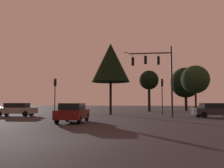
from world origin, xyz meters
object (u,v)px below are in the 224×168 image
(tree_right_cluster, at_px, (195,79))
(traffic_signal_mast_arm, at_px, (157,69))
(car_nearside_lane, at_px, (73,112))
(tree_behind_sign, at_px, (149,80))
(traffic_light_corner_left, at_px, (162,90))
(car_crossing_right, at_px, (16,109))
(tree_center_horizon, at_px, (185,83))
(tree_left_far, at_px, (111,63))
(car_crossing_left, at_px, (215,110))
(traffic_light_corner_right, at_px, (55,89))

(tree_right_cluster, bearing_deg, traffic_signal_mast_arm, -117.47)
(car_nearside_lane, bearing_deg, tree_behind_sign, 72.56)
(traffic_light_corner_left, distance_m, car_crossing_right, 17.55)
(tree_center_horizon, bearing_deg, tree_left_far, -130.04)
(traffic_light_corner_left, height_order, tree_center_horizon, tree_center_horizon)
(car_nearside_lane, distance_m, tree_right_cluster, 26.96)
(car_crossing_left, bearing_deg, traffic_light_corner_right, 172.27)
(traffic_signal_mast_arm, distance_m, traffic_light_corner_left, 4.39)
(tree_right_cluster, bearing_deg, tree_center_horizon, 94.50)
(car_nearside_lane, xyz_separation_m, tree_behind_sign, (7.24, 23.04, 4.66))
(tree_behind_sign, relative_size, tree_left_far, 0.76)
(car_crossing_right, xyz_separation_m, tree_center_horizon, (23.27, 19.97, 4.59))
(car_crossing_right, bearing_deg, car_nearside_lane, -40.74)
(car_crossing_right, distance_m, tree_left_far, 13.01)
(car_crossing_left, bearing_deg, traffic_light_corner_left, 142.42)
(traffic_light_corner_right, distance_m, car_crossing_left, 18.52)
(tree_behind_sign, bearing_deg, tree_left_far, -117.66)
(traffic_light_corner_right, xyz_separation_m, tree_behind_sign, (12.27, 13.22, 2.24))
(traffic_light_corner_left, height_order, car_crossing_right, traffic_light_corner_left)
(traffic_signal_mast_arm, xyz_separation_m, tree_right_cluster, (7.59, 14.59, 0.19))
(tree_center_horizon, bearing_deg, tree_right_cluster, -85.50)
(traffic_light_corner_left, relative_size, tree_behind_sign, 0.62)
(traffic_light_corner_left, bearing_deg, car_crossing_left, -37.58)
(tree_behind_sign, bearing_deg, car_nearside_lane, -107.44)
(traffic_light_corner_left, height_order, traffic_light_corner_right, traffic_light_corner_right)
(traffic_light_corner_right, bearing_deg, tree_left_far, 20.80)
(tree_center_horizon, bearing_deg, car_crossing_right, -139.36)
(traffic_light_corner_left, relative_size, tree_center_horizon, 0.54)
(car_crossing_left, distance_m, tree_center_horizon, 20.79)
(traffic_light_corner_left, distance_m, car_nearside_lane, 14.05)
(car_crossing_left, bearing_deg, car_nearside_lane, -150.82)
(traffic_light_corner_left, height_order, car_crossing_left, traffic_light_corner_left)
(traffic_light_corner_left, relative_size, car_crossing_right, 0.95)
(car_crossing_left, xyz_separation_m, tree_left_far, (-11.52, 5.00, 6.08))
(car_crossing_right, bearing_deg, traffic_signal_mast_arm, -0.71)
(tree_center_horizon, bearing_deg, traffic_signal_mast_arm, -109.50)
(traffic_signal_mast_arm, distance_m, car_nearside_lane, 11.31)
(traffic_signal_mast_arm, distance_m, tree_center_horizon, 21.40)
(traffic_signal_mast_arm, bearing_deg, tree_right_cluster, 62.53)
(tree_right_cluster, bearing_deg, car_crossing_left, -96.70)
(traffic_signal_mast_arm, relative_size, traffic_light_corner_left, 1.72)
(traffic_signal_mast_arm, height_order, car_crossing_left, traffic_signal_mast_arm)
(tree_left_far, bearing_deg, car_crossing_left, -23.48)
(car_nearside_lane, xyz_separation_m, car_crossing_right, (-8.84, 7.61, 0.00))
(traffic_light_corner_left, bearing_deg, tree_behind_sign, 94.58)
(traffic_signal_mast_arm, distance_m, tree_left_far, 7.68)
(traffic_light_corner_left, relative_size, car_nearside_lane, 1.09)
(traffic_light_corner_left, distance_m, tree_left_far, 7.62)
(tree_behind_sign, height_order, tree_left_far, tree_left_far)
(tree_left_far, height_order, tree_right_cluster, tree_left_far)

